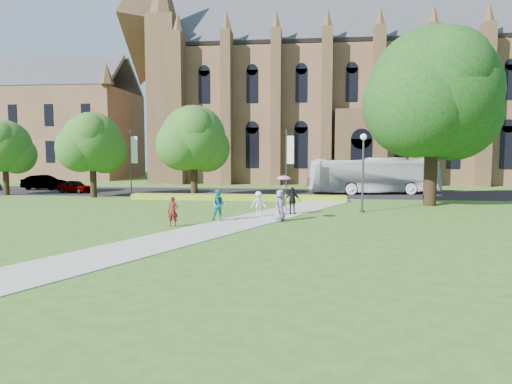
# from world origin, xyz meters

# --- Properties ---
(ground) EXTENTS (160.00, 160.00, 0.00)m
(ground) POSITION_xyz_m (0.00, 0.00, 0.00)
(ground) COLOR #31611D
(ground) RESTS_ON ground
(road) EXTENTS (160.00, 10.00, 0.02)m
(road) POSITION_xyz_m (0.00, 20.00, 0.01)
(road) COLOR black
(road) RESTS_ON ground
(footpath) EXTENTS (15.58, 28.54, 0.04)m
(footpath) POSITION_xyz_m (0.00, 1.00, 0.02)
(footpath) COLOR #B2B2A8
(footpath) RESTS_ON ground
(flower_hedge) EXTENTS (18.00, 1.40, 0.45)m
(flower_hedge) POSITION_xyz_m (-2.00, 13.20, 0.23)
(flower_hedge) COLOR gold
(flower_hedge) RESTS_ON ground
(cathedral) EXTENTS (52.60, 18.25, 28.00)m
(cathedral) POSITION_xyz_m (10.00, 39.73, 12.98)
(cathedral) COLOR brown
(cathedral) RESTS_ON ground
(building_west) EXTENTS (22.00, 14.00, 18.30)m
(building_west) POSITION_xyz_m (-34.00, 42.00, 9.21)
(building_west) COLOR brown
(building_west) RESTS_ON ground
(streetlamp) EXTENTS (0.44, 0.44, 5.24)m
(streetlamp) POSITION_xyz_m (7.50, 6.50, 3.30)
(streetlamp) COLOR #38383D
(streetlamp) RESTS_ON ground
(large_tree) EXTENTS (9.60, 9.60, 13.20)m
(large_tree) POSITION_xyz_m (13.00, 11.00, 8.37)
(large_tree) COLOR #332114
(large_tree) RESTS_ON ground
(street_tree_0) EXTENTS (5.20, 5.20, 7.50)m
(street_tree_0) POSITION_xyz_m (-15.00, 14.00, 4.87)
(street_tree_0) COLOR #332114
(street_tree_0) RESTS_ON ground
(street_tree_1) EXTENTS (5.60, 5.60, 8.05)m
(street_tree_1) POSITION_xyz_m (-6.00, 14.50, 5.22)
(street_tree_1) COLOR #332114
(street_tree_1) RESTS_ON ground
(street_tree_2) EXTENTS (4.80, 4.80, 6.95)m
(street_tree_2) POSITION_xyz_m (-24.00, 15.00, 4.53)
(street_tree_2) COLOR #332114
(street_tree_2) RESTS_ON ground
(banner_pole_0) EXTENTS (0.70, 0.10, 6.00)m
(banner_pole_0) POSITION_xyz_m (2.11, 15.20, 3.39)
(banner_pole_0) COLOR #38383D
(banner_pole_0) RESTS_ON ground
(banner_pole_1) EXTENTS (0.70, 0.10, 6.00)m
(banner_pole_1) POSITION_xyz_m (-11.89, 15.20, 3.39)
(banner_pole_1) COLOR #38383D
(banner_pole_1) RESTS_ON ground
(tour_coach) EXTENTS (12.69, 4.80, 3.45)m
(tour_coach) POSITION_xyz_m (10.06, 20.26, 1.74)
(tour_coach) COLOR silver
(tour_coach) RESTS_ON road
(car_0) EXTENTS (3.89, 2.47, 1.23)m
(car_0) POSITION_xyz_m (-18.89, 18.01, 0.64)
(car_0) COLOR gray
(car_0) RESTS_ON road
(car_1) EXTENTS (4.81, 2.09, 1.54)m
(car_1) POSITION_xyz_m (-23.81, 20.86, 0.79)
(car_1) COLOR gray
(car_1) RESTS_ON road
(pedestrian_0) EXTENTS (0.60, 0.42, 1.59)m
(pedestrian_0) POSITION_xyz_m (-3.38, -0.59, 0.84)
(pedestrian_0) COLOR maroon
(pedestrian_0) RESTS_ON footpath
(pedestrian_1) EXTENTS (1.06, 0.92, 1.86)m
(pedestrian_1) POSITION_xyz_m (-1.23, 1.42, 0.97)
(pedestrian_1) COLOR #198076
(pedestrian_1) RESTS_ON footpath
(pedestrian_2) EXTENTS (1.16, 0.96, 1.56)m
(pedestrian_2) POSITION_xyz_m (0.84, 3.52, 0.82)
(pedestrian_2) COLOR silver
(pedestrian_2) RESTS_ON footpath
(pedestrian_3) EXTENTS (1.08, 0.62, 1.73)m
(pedestrian_3) POSITION_xyz_m (2.86, 4.95, 0.91)
(pedestrian_3) COLOR black
(pedestrian_3) RESTS_ON footpath
(pedestrian_4) EXTENTS (1.02, 1.04, 1.81)m
(pedestrian_4) POSITION_xyz_m (2.29, 1.99, 0.95)
(pedestrian_4) COLOR gray
(pedestrian_4) RESTS_ON footpath
(parasol) EXTENTS (1.05, 1.05, 0.74)m
(parasol) POSITION_xyz_m (2.47, 2.09, 2.22)
(parasol) COLOR tan
(parasol) RESTS_ON pedestrian_4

